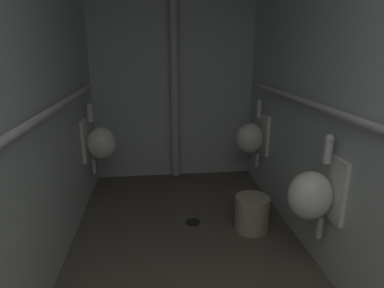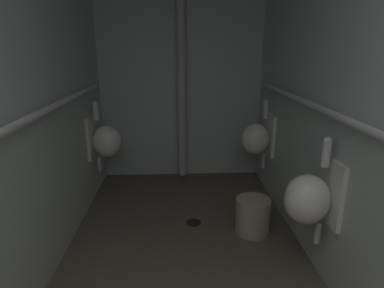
{
  "view_description": "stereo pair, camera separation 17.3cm",
  "coord_description": "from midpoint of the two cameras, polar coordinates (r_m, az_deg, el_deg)",
  "views": [
    {
      "loc": [
        -0.23,
        0.16,
        1.58
      ],
      "look_at": [
        0.07,
        2.72,
        0.8
      ],
      "focal_mm": 30.17,
      "sensor_mm": 36.0,
      "label": 1
    },
    {
      "loc": [
        -0.05,
        0.16,
        1.58
      ],
      "look_at": [
        0.07,
        2.72,
        0.8
      ],
      "focal_mm": 30.17,
      "sensor_mm": 36.0,
      "label": 2
    }
  ],
  "objects": [
    {
      "name": "floor_drain",
      "position": [
        3.11,
        -1.48,
        -13.71
      ],
      "size": [
        0.14,
        0.14,
        0.01
      ],
      "primitive_type": "cylinder",
      "color": "black",
      "rests_on": "ground"
    },
    {
      "name": "wall_back",
      "position": [
        3.92,
        -4.65,
        12.89
      ],
      "size": [
        2.04,
        0.06,
        2.63
      ],
      "primitive_type": "cube",
      "color": "#B4BDBA",
      "rests_on": "ground"
    },
    {
      "name": "waste_bin",
      "position": [
        2.97,
        8.9,
        -12.1
      ],
      "size": [
        0.3,
        0.3,
        0.31
      ],
      "primitive_type": "cylinder",
      "color": "#9E937A",
      "rests_on": "ground"
    },
    {
      "name": "supply_pipe_left",
      "position": [
        2.04,
        -28.41,
        3.42
      ],
      "size": [
        0.06,
        3.35,
        0.06
      ],
      "color": "#B2B2B2"
    },
    {
      "name": "wall_right",
      "position": [
        2.19,
        24.84,
        8.29
      ],
      "size": [
        0.06,
        4.16,
        2.63
      ],
      "primitive_type": "cube",
      "color": "#B4BDBA",
      "rests_on": "ground"
    },
    {
      "name": "wall_left",
      "position": [
        2.06,
        -31.2,
        6.96
      ],
      "size": [
        0.06,
        4.16,
        2.63
      ],
      "primitive_type": "cube",
      "color": "#B4BDBA",
      "rests_on": "ground"
    },
    {
      "name": "supply_pipe_right",
      "position": [
        2.17,
        22.32,
        4.89
      ],
      "size": [
        0.06,
        3.35,
        0.06
      ],
      "color": "#B2B2B2"
    },
    {
      "name": "urinal_right_far",
      "position": [
        3.57,
        9.16,
        1.18
      ],
      "size": [
        0.32,
        0.3,
        0.76
      ],
      "color": "silver"
    },
    {
      "name": "standpipe_back_wall",
      "position": [
        3.81,
        -4.49,
        12.78
      ],
      "size": [
        0.1,
        0.1,
        2.58
      ],
      "primitive_type": "cylinder",
      "color": "#B2B2B2",
      "rests_on": "ground"
    },
    {
      "name": "urinal_right_mid",
      "position": [
        2.31,
        18.69,
        -8.43
      ],
      "size": [
        0.32,
        0.3,
        0.76
      ],
      "color": "silver"
    },
    {
      "name": "urinal_left_mid",
      "position": [
        3.49,
        -17.47,
        0.25
      ],
      "size": [
        0.32,
        0.3,
        0.76
      ],
      "color": "silver"
    },
    {
      "name": "floor",
      "position": [
        2.47,
        -1.89,
        -24.21
      ],
      "size": [
        2.04,
        4.16,
        0.08
      ],
      "primitive_type": "cube",
      "color": "brown",
      "rests_on": "ground"
    }
  ]
}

